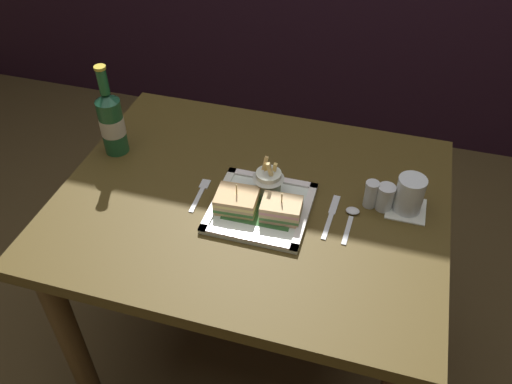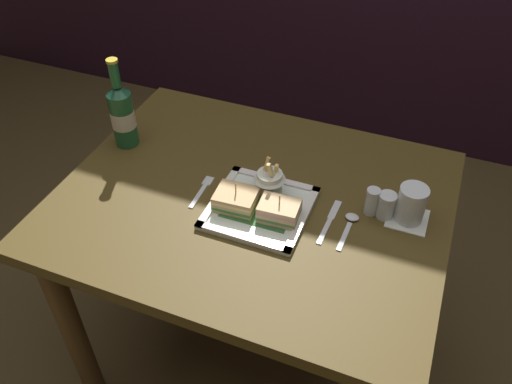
{
  "view_description": "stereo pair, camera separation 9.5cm",
  "coord_description": "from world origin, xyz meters",
  "px_view_note": "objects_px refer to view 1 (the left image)",
  "views": [
    {
      "loc": [
        0.3,
        -0.98,
        1.66
      ],
      "look_at": [
        0.02,
        -0.02,
        0.77
      ],
      "focal_mm": 37.05,
      "sensor_mm": 36.0,
      "label": 1
    },
    {
      "loc": [
        0.39,
        -0.95,
        1.66
      ],
      "look_at": [
        0.02,
        -0.02,
        0.77
      ],
      "focal_mm": 37.05,
      "sensor_mm": 36.0,
      "label": 2
    }
  ],
  "objects_px": {
    "square_plate": "(261,208)",
    "pepper_shaker": "(385,199)",
    "sandwich_half_left": "(237,201)",
    "fries_cup": "(268,179)",
    "knife": "(331,215)",
    "salt_shaker": "(371,195)",
    "water_glass": "(409,196)",
    "fork": "(200,193)",
    "dining_table": "(252,229)",
    "spoon": "(351,216)",
    "beer_bottle": "(111,121)",
    "sandwich_half_right": "(281,209)"
  },
  "relations": [
    {
      "from": "square_plate",
      "to": "fries_cup",
      "type": "relative_size",
      "value": 2.23
    },
    {
      "from": "beer_bottle",
      "to": "salt_shaker",
      "type": "relative_size",
      "value": 3.6
    },
    {
      "from": "fork",
      "to": "dining_table",
      "type": "bearing_deg",
      "value": 9.74
    },
    {
      "from": "square_plate",
      "to": "sandwich_half_right",
      "type": "distance_m",
      "value": 0.07
    },
    {
      "from": "fries_cup",
      "to": "knife",
      "type": "distance_m",
      "value": 0.18
    },
    {
      "from": "sandwich_half_right",
      "to": "knife",
      "type": "distance_m",
      "value": 0.13
    },
    {
      "from": "water_glass",
      "to": "knife",
      "type": "xyz_separation_m",
      "value": [
        -0.18,
        -0.07,
        -0.04
      ]
    },
    {
      "from": "knife",
      "to": "pepper_shaker",
      "type": "bearing_deg",
      "value": 27.65
    },
    {
      "from": "sandwich_half_left",
      "to": "fries_cup",
      "type": "bearing_deg",
      "value": 51.1
    },
    {
      "from": "sandwich_half_left",
      "to": "water_glass",
      "type": "height_order",
      "value": "water_glass"
    },
    {
      "from": "square_plate",
      "to": "fork",
      "type": "xyz_separation_m",
      "value": [
        -0.17,
        0.02,
        -0.01
      ]
    },
    {
      "from": "dining_table",
      "to": "spoon",
      "type": "height_order",
      "value": "spoon"
    },
    {
      "from": "fries_cup",
      "to": "spoon",
      "type": "bearing_deg",
      "value": -5.45
    },
    {
      "from": "salt_shaker",
      "to": "knife",
      "type": "bearing_deg",
      "value": -143.43
    },
    {
      "from": "sandwich_half_right",
      "to": "knife",
      "type": "xyz_separation_m",
      "value": [
        0.12,
        0.05,
        -0.03
      ]
    },
    {
      "from": "sandwich_half_right",
      "to": "fork",
      "type": "distance_m",
      "value": 0.23
    },
    {
      "from": "fries_cup",
      "to": "pepper_shaker",
      "type": "bearing_deg",
      "value": 7.08
    },
    {
      "from": "fork",
      "to": "knife",
      "type": "relative_size",
      "value": 0.8
    },
    {
      "from": "square_plate",
      "to": "spoon",
      "type": "bearing_deg",
      "value": 9.37
    },
    {
      "from": "fries_cup",
      "to": "salt_shaker",
      "type": "height_order",
      "value": "fries_cup"
    },
    {
      "from": "beer_bottle",
      "to": "fork",
      "type": "height_order",
      "value": "beer_bottle"
    },
    {
      "from": "knife",
      "to": "pepper_shaker",
      "type": "xyz_separation_m",
      "value": [
        0.12,
        0.06,
        0.03
      ]
    },
    {
      "from": "square_plate",
      "to": "water_glass",
      "type": "bearing_deg",
      "value": 16.48
    },
    {
      "from": "fries_cup",
      "to": "salt_shaker",
      "type": "bearing_deg",
      "value": 8.05
    },
    {
      "from": "sandwich_half_right",
      "to": "spoon",
      "type": "height_order",
      "value": "sandwich_half_right"
    },
    {
      "from": "sandwich_half_left",
      "to": "pepper_shaker",
      "type": "distance_m",
      "value": 0.38
    },
    {
      "from": "sandwich_half_right",
      "to": "knife",
      "type": "height_order",
      "value": "sandwich_half_right"
    },
    {
      "from": "sandwich_half_left",
      "to": "fries_cup",
      "type": "distance_m",
      "value": 0.1
    },
    {
      "from": "water_glass",
      "to": "salt_shaker",
      "type": "bearing_deg",
      "value": -173.79
    },
    {
      "from": "sandwich_half_left",
      "to": "fork",
      "type": "distance_m",
      "value": 0.12
    },
    {
      "from": "dining_table",
      "to": "fork",
      "type": "distance_m",
      "value": 0.18
    },
    {
      "from": "sandwich_half_left",
      "to": "salt_shaker",
      "type": "distance_m",
      "value": 0.34
    },
    {
      "from": "fork",
      "to": "salt_shaker",
      "type": "xyz_separation_m",
      "value": [
        0.44,
        0.08,
        0.03
      ]
    },
    {
      "from": "dining_table",
      "to": "sandwich_half_right",
      "type": "bearing_deg",
      "value": -30.76
    },
    {
      "from": "dining_table",
      "to": "knife",
      "type": "xyz_separation_m",
      "value": [
        0.21,
        -0.01,
        0.12
      ]
    },
    {
      "from": "knife",
      "to": "salt_shaker",
      "type": "xyz_separation_m",
      "value": [
        0.09,
        0.06,
        0.03
      ]
    },
    {
      "from": "dining_table",
      "to": "fries_cup",
      "type": "xyz_separation_m",
      "value": [
        0.04,
        0.02,
        0.18
      ]
    },
    {
      "from": "fork",
      "to": "fries_cup",
      "type": "bearing_deg",
      "value": 13.93
    },
    {
      "from": "pepper_shaker",
      "to": "square_plate",
      "type": "bearing_deg",
      "value": -162.34
    },
    {
      "from": "spoon",
      "to": "salt_shaker",
      "type": "relative_size",
      "value": 1.76
    },
    {
      "from": "square_plate",
      "to": "pepper_shaker",
      "type": "relative_size",
      "value": 3.5
    },
    {
      "from": "fork",
      "to": "salt_shaker",
      "type": "bearing_deg",
      "value": 10.44
    },
    {
      "from": "square_plate",
      "to": "fries_cup",
      "type": "height_order",
      "value": "fries_cup"
    },
    {
      "from": "salt_shaker",
      "to": "pepper_shaker",
      "type": "distance_m",
      "value": 0.04
    },
    {
      "from": "fries_cup",
      "to": "beer_bottle",
      "type": "height_order",
      "value": "beer_bottle"
    },
    {
      "from": "square_plate",
      "to": "pepper_shaker",
      "type": "height_order",
      "value": "pepper_shaker"
    },
    {
      "from": "square_plate",
      "to": "spoon",
      "type": "height_order",
      "value": "square_plate"
    },
    {
      "from": "square_plate",
      "to": "knife",
      "type": "xyz_separation_m",
      "value": [
        0.18,
        0.03,
        -0.01
      ]
    },
    {
      "from": "sandwich_half_left",
      "to": "spoon",
      "type": "distance_m",
      "value": 0.29
    },
    {
      "from": "knife",
      "to": "sandwich_half_right",
      "type": "bearing_deg",
      "value": -157.84
    }
  ]
}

